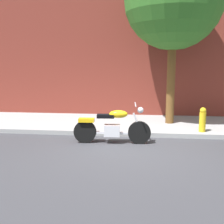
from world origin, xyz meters
name	(u,v)px	position (x,y,z in m)	size (l,w,h in m)	color
ground_plane	(128,149)	(0.00, 0.00, 0.00)	(60.00, 60.00, 0.00)	#38383D
sidewalk	(133,124)	(0.00, 2.81, 0.07)	(22.08, 3.13, 0.14)	#989898
building_facade	(136,8)	(0.00, 4.63, 4.46)	(22.08, 0.50, 8.93)	maroon
motorcycle	(112,127)	(-0.50, 0.51, 0.47)	(2.18, 0.70, 1.14)	black
street_tree	(174,0)	(1.32, 2.85, 4.34)	(3.34, 3.34, 6.03)	brown
fire_hydrant	(202,122)	(2.21, 1.61, 0.46)	(0.20, 0.20, 0.91)	gold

